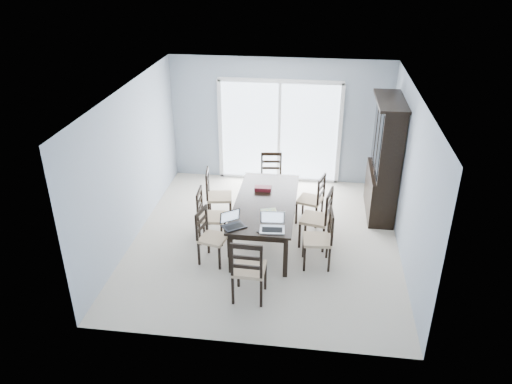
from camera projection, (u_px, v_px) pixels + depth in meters
The scene contains 24 objects.
floor at pixel (265, 240), 8.62m from camera, with size 5.00×5.00×0.00m, color #BEB6A3.
ceiling at pixel (267, 92), 7.45m from camera, with size 5.00×5.00×0.00m, color white.
back_wall at pixel (280, 121), 10.24m from camera, with size 4.50×0.02×2.60m, color #929FAE.
wall_left at pixel (132, 164), 8.29m from camera, with size 0.02×5.00×2.60m, color #929FAE.
wall_right at pixel (409, 179), 7.77m from camera, with size 0.02×5.00×2.60m, color #929FAE.
balcony at pixel (282, 162), 11.74m from camera, with size 4.50×2.00×0.10m, color gray.
railing at pixel (286, 124), 12.35m from camera, with size 4.50×0.06×1.10m, color #99999E.
dining_table at pixel (266, 205), 8.32m from camera, with size 1.00×2.20×0.75m.
china_hutch at pixel (385, 160), 9.01m from camera, with size 0.50×1.38×2.20m.
sliding_door at pixel (279, 131), 10.32m from camera, with size 2.52×0.05×2.18m.
chair_left_near at pixel (208, 230), 7.83m from camera, with size 0.48×0.47×1.05m.
chair_left_mid at pixel (206, 210), 8.37m from camera, with size 0.44×0.43×1.09m.
chair_left_far at pixel (214, 190), 8.98m from camera, with size 0.50×0.49×1.14m.
chair_right_near at pixel (324, 232), 7.70m from camera, with size 0.47×0.46×1.12m.
chair_right_mid at pixel (322, 212), 8.20m from camera, with size 0.54×0.53×1.19m.
chair_right_far at pixel (315, 194), 8.89m from camera, with size 0.52×0.51×1.08m.
chair_end_near at pixel (248, 264), 6.88m from camera, with size 0.46×0.47×1.19m.
chair_end_far at pixel (271, 172), 9.74m from camera, with size 0.46×0.47×1.09m.
laptop_dark at pixel (234, 224), 7.52m from camera, with size 0.40×0.38×0.23m.
laptop_silver at pixel (272, 227), 7.42m from camera, with size 0.39×0.29×0.26m.
book_stack at pixel (269, 212), 7.91m from camera, with size 0.29×0.25×0.04m.
cell_phone at pixel (260, 232), 7.39m from camera, with size 0.10×0.05×0.01m, color black.
game_box at pixel (263, 189), 8.62m from camera, with size 0.28×0.14×0.07m, color #541012.
hot_tub at pixel (242, 143), 11.55m from camera, with size 1.71×1.54×0.84m.
Camera 1 is at (0.79, -7.28, 4.63)m, focal length 35.00 mm.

